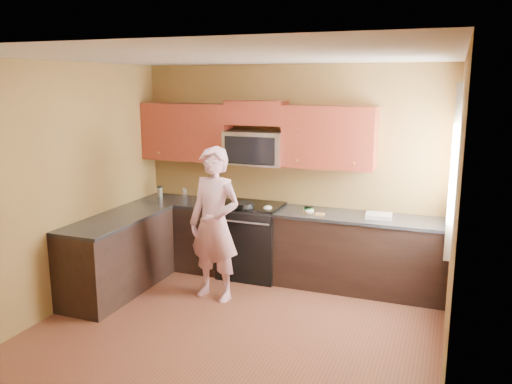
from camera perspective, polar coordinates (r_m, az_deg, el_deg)
The scene contains 25 objects.
floor at distance 5.40m, azimuth -3.03°, elevation -15.47°, with size 4.00×4.00×0.00m, color brown.
ceiling at distance 4.80m, azimuth -3.40°, elevation 14.50°, with size 4.00×4.00×0.00m, color white.
wall_back at distance 6.77m, azimuth 3.70°, elevation 2.26°, with size 4.00×4.00×0.00m, color brown.
wall_front at distance 3.28m, azimuth -17.71°, elevation -8.87°, with size 4.00×4.00×0.00m, color brown.
wall_left at distance 6.01m, azimuth -20.91°, elevation 0.27°, with size 4.00×4.00×0.00m, color brown.
wall_right at distance 4.52m, azimuth 20.68°, elevation -3.38°, with size 4.00×4.00×0.00m, color brown.
cabinet_back_run at distance 6.70m, azimuth 2.83°, elevation -5.83°, with size 4.00×0.60×0.88m, color black.
cabinet_left_run at distance 6.51m, azimuth -14.81°, elevation -6.78°, with size 0.60×1.60×0.88m, color black.
countertop_back at distance 6.57m, azimuth 2.84°, elevation -2.03°, with size 4.00×0.62×0.04m, color black.
countertop_left at distance 6.37m, azimuth -14.95°, elevation -2.87°, with size 0.62×1.60×0.04m, color black.
stove at distance 6.80m, azimuth -0.45°, elevation -5.25°, with size 0.76×0.65×0.95m, color black, non-canonical shape.
microwave at distance 6.69m, azimuth -0.08°, elevation 3.05°, with size 0.76×0.40×0.42m, color silver, non-canonical shape.
upper_cab_left at distance 7.13m, azimuth -7.44°, elevation 3.50°, with size 1.22×0.33×0.75m, color maroon, non-canonical shape.
upper_cab_right at distance 6.45m, azimuth 7.86°, elevation 2.61°, with size 1.12×0.33×0.75m, color maroon, non-canonical shape.
upper_cab_over_mw at distance 6.65m, azimuth 0.03°, elevation 8.63°, with size 0.76×0.33×0.30m, color maroon.
window at distance 5.64m, azimuth 20.82°, elevation 2.65°, with size 0.06×1.06×1.66m, color white, non-canonical shape.
woman at distance 6.01m, azimuth -4.53°, elevation -3.51°, with size 0.65×0.43×1.78m, color #D96C91.
frying_pan at distance 6.53m, azimuth -1.33°, elevation -1.65°, with size 0.26×0.45×0.06m, color black, non-canonical shape.
butter_tub at distance 6.38m, azimuth 5.72°, elevation -2.32°, with size 0.12×0.12×0.09m, color gold, non-canonical shape.
toast_slice at distance 6.31m, azimuth 6.95°, elevation -2.43°, with size 0.11×0.11×0.01m, color #B27F47.
napkin_a at distance 6.48m, azimuth 1.29°, elevation -1.76°, with size 0.11×0.12×0.06m, color silver.
napkin_b at distance 6.35m, azimuth 5.80°, elevation -2.08°, with size 0.12×0.13×0.07m, color silver.
dish_towel at distance 6.29m, azimuth 13.22°, elevation -2.54°, with size 0.30×0.24×0.05m, color silver.
travel_mug at distance 7.33m, azimuth -10.39°, elevation -0.59°, with size 0.07×0.07×0.16m, color silver, non-canonical shape.
glass_a at distance 7.32m, azimuth -7.76°, elevation -0.03°, with size 0.07×0.07×0.12m, color silver.
Camera 1 is at (1.96, -4.38, 2.48)m, focal length 36.75 mm.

